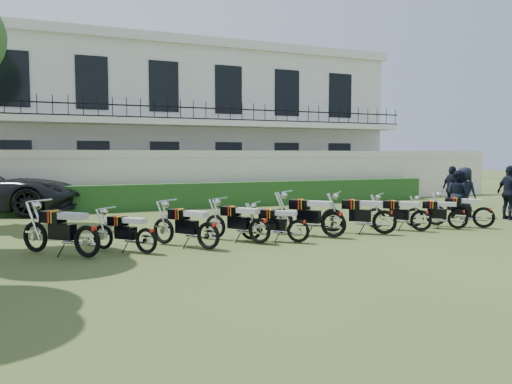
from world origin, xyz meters
TOP-DOWN VIEW (x-y plane):
  - ground at (0.00, 0.00)m, footprint 100.00×100.00m
  - perimeter_wall at (0.00, 8.00)m, footprint 30.00×0.35m
  - hedge at (1.00, 7.20)m, footprint 18.00×0.60m
  - building at (0.00, 13.96)m, footprint 20.40×9.60m
  - motorcycle_0 at (-5.59, -1.31)m, footprint 1.53×1.59m
  - motorcycle_1 at (-4.39, -1.33)m, footprint 1.24×1.33m
  - motorcycle_2 at (-3.04, -1.42)m, footprint 1.20×1.64m
  - motorcycle_3 at (-1.69, -1.14)m, footprint 1.19×1.60m
  - motorcycle_4 at (-0.79, -1.40)m, footprint 1.37×1.22m
  - motorcycle_5 at (0.37, -1.12)m, footprint 1.47×1.67m
  - motorcycle_6 at (1.89, -1.18)m, footprint 1.60×1.38m
  - motorcycle_7 at (3.16, -1.12)m, footprint 1.29×1.44m
  - motorcycle_8 at (4.42, -1.19)m, footprint 1.34×1.24m
  - motorcycle_9 at (5.24, -1.34)m, footprint 1.36×1.45m
  - officer_2 at (7.61, -0.17)m, footprint 0.59×1.10m
  - officer_3 at (6.66, 0.81)m, footprint 0.74×0.95m
  - officer_4 at (6.36, 0.80)m, footprint 0.68×0.84m
  - officer_5 at (7.92, 2.67)m, footprint 0.53×1.04m

SIDE VIEW (x-z plane):
  - ground at x=0.00m, z-range 0.00..0.00m
  - motorcycle_1 at x=-4.39m, z-range -0.04..0.91m
  - motorcycle_8 at x=4.42m, z-range -0.04..0.91m
  - motorcycle_4 at x=-0.79m, z-range -0.04..0.92m
  - motorcycle_7 at x=3.16m, z-range -0.04..0.97m
  - motorcycle_9 at x=5.24m, z-range -0.04..1.00m
  - motorcycle_3 at x=-1.69m, z-range -0.04..1.00m
  - motorcycle_2 at x=-3.04m, z-range -0.04..1.02m
  - hedge at x=1.00m, z-range 0.00..1.00m
  - motorcycle_6 at x=1.89m, z-range -0.04..1.06m
  - motorcycle_0 at x=-5.59m, z-range -0.04..1.10m
  - motorcycle_5 at x=0.37m, z-range -0.04..1.11m
  - officer_4 at x=6.36m, z-range 0.00..1.61m
  - officer_5 at x=7.92m, z-range 0.00..1.69m
  - officer_3 at x=6.66m, z-range 0.00..1.71m
  - officer_2 at x=7.61m, z-range 0.00..1.78m
  - perimeter_wall at x=0.00m, z-range 0.02..2.32m
  - building at x=0.00m, z-range 0.01..7.41m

